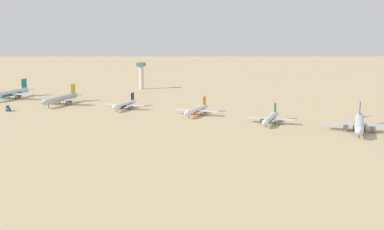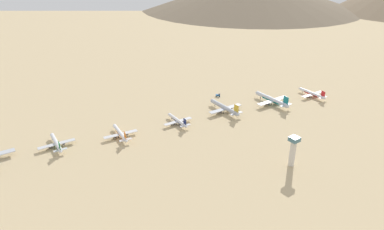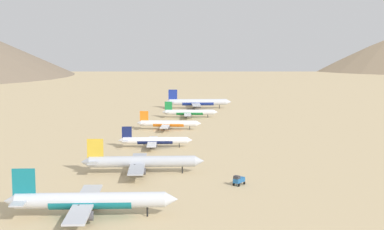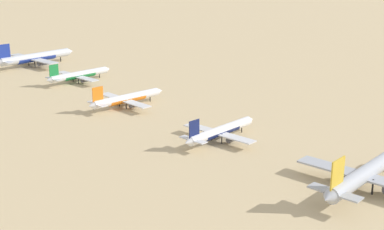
{
  "view_description": "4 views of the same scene",
  "coord_description": "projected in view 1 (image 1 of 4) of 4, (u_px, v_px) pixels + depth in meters",
  "views": [
    {
      "loc": [
        345.95,
        147.95,
        62.94
      ],
      "look_at": [
        24.38,
        59.17,
        3.06
      ],
      "focal_mm": 47.56,
      "sensor_mm": 36.0,
      "label": 1
    },
    {
      "loc": [
        -259.57,
        174.58,
        158.03
      ],
      "look_at": [
        -0.07,
        -19.51,
        3.59
      ],
      "focal_mm": 32.41,
      "sensor_mm": 36.0,
      "label": 2
    },
    {
      "loc": [
        -8.24,
        -289.43,
        54.43
      ],
      "look_at": [
        24.36,
        74.73,
        6.74
      ],
      "focal_mm": 54.0,
      "sensor_mm": 36.0,
      "label": 3
    },
    {
      "loc": [
        -150.74,
        -109.07,
        65.4
      ],
      "look_at": [
        3.2,
        16.8,
        5.31
      ],
      "focal_mm": 50.64,
      "sensor_mm": 36.0,
      "label": 4
    }
  ],
  "objects": [
    {
      "name": "control_tower",
      "position": [
        141.0,
        74.0,
        495.9
      ],
      "size": [
        7.2,
        7.2,
        26.04
      ],
      "color": "beige",
      "rests_on": "ground"
    },
    {
      "name": "ground_plane",
      "position": [
        124.0,
        110.0,
        378.1
      ],
      "size": [
        2054.47,
        2054.47,
        0.0
      ],
      "primitive_type": "plane",
      "color": "tan"
    },
    {
      "name": "parked_jet_1",
      "position": [
        10.0,
        93.0,
        430.36
      ],
      "size": [
        53.76,
        43.65,
        15.51
      ],
      "color": "silver",
      "rests_on": "ground"
    },
    {
      "name": "parked_jet_2",
      "position": [
        61.0,
        99.0,
        400.27
      ],
      "size": [
        50.6,
        41.07,
        14.6
      ],
      "color": "#B2B7C1",
      "rests_on": "ground"
    },
    {
      "name": "parked_jet_3",
      "position": [
        125.0,
        105.0,
        378.97
      ],
      "size": [
        37.96,
        30.84,
        10.94
      ],
      "color": "white",
      "rests_on": "ground"
    },
    {
      "name": "service_truck",
      "position": [
        8.0,
        108.0,
        371.79
      ],
      "size": [
        5.31,
        5.55,
        3.9
      ],
      "color": "#1E5999",
      "rests_on": "ground"
    },
    {
      "name": "parked_jet_6",
      "position": [
        359.0,
        124.0,
        299.17
      ],
      "size": [
        53.07,
        43.08,
        15.31
      ],
      "color": "silver",
      "rests_on": "ground"
    },
    {
      "name": "parked_jet_5",
      "position": [
        271.0,
        118.0,
        323.9
      ],
      "size": [
        39.65,
        32.26,
        11.43
      ],
      "color": "silver",
      "rests_on": "ground"
    },
    {
      "name": "parked_jet_4",
      "position": [
        197.0,
        110.0,
        354.48
      ],
      "size": [
        39.68,
        32.39,
        11.45
      ],
      "color": "white",
      "rests_on": "ground"
    }
  ]
}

